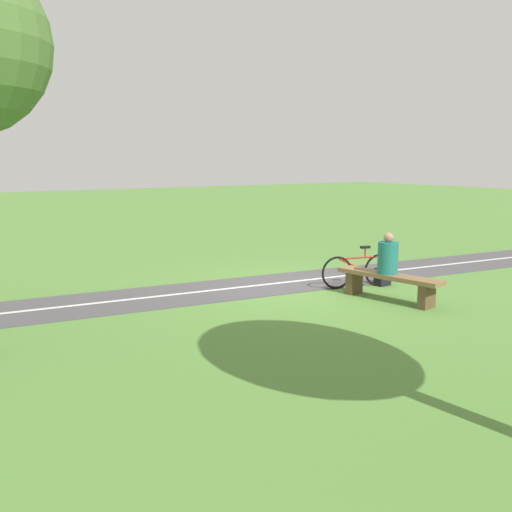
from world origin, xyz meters
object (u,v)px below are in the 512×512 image
backpack (382,277)px  person_seated (388,256)px  bench (389,282)px  bicycle (358,270)px

backpack → person_seated: bearing=137.7°
backpack → bench: bearing=139.1°
person_seated → bicycle: 1.22m
bench → backpack: bearing=-51.3°
person_seated → backpack: person_seated is taller
bench → bicycle: bicycle is taller
bench → person_seated: person_seated is taller
person_seated → bicycle: bearing=-26.4°
bench → bicycle: size_ratio=1.34×
bicycle → bench: bearing=90.5°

